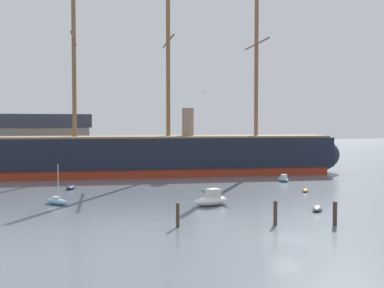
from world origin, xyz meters
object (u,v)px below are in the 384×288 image
at_px(motorboat_alongside_stern, 283,179).
at_px(mooring_piling_nearest, 178,215).
at_px(dinghy_foreground_right, 317,208).
at_px(motorboat_near_centre, 211,200).
at_px(dinghy_distant_centre, 130,170).
at_px(dinghy_alongside_bow, 71,188).
at_px(sailboat_mid_left, 57,201).
at_px(mooring_piling_left_pair, 335,214).
at_px(seagull_in_flight, 204,91).
at_px(mooring_piling_right_pair, 275,213).
at_px(tall_ship, 168,155).
at_px(motorboat_far_right, 287,168).
at_px(dinghy_mid_right, 305,190).

distance_m(motorboat_alongside_stern, mooring_piling_nearest, 40.03).
distance_m(dinghy_foreground_right, motorboat_alongside_stern, 27.62).
distance_m(motorboat_near_centre, dinghy_distant_centre, 44.77).
bearing_deg(mooring_piling_nearest, dinghy_distant_centre, 81.76).
bearing_deg(dinghy_alongside_bow, motorboat_near_centre, -54.53).
height_order(sailboat_mid_left, mooring_piling_left_pair, sailboat_mid_left).
bearing_deg(mooring_piling_nearest, motorboat_near_centre, 52.99).
relative_size(dinghy_alongside_bow, mooring_piling_nearest, 1.15).
relative_size(dinghy_foreground_right, dinghy_alongside_bow, 0.97).
bearing_deg(mooring_piling_nearest, sailboat_mid_left, 119.46).
distance_m(dinghy_distant_centre, seagull_in_flight, 39.23).
height_order(mooring_piling_nearest, seagull_in_flight, seagull_in_flight).
bearing_deg(dinghy_distant_centre, mooring_piling_right_pair, -88.57).
xyz_separation_m(mooring_piling_left_pair, seagull_in_flight, (-4.85, 23.01, 13.19)).
bearing_deg(tall_ship, mooring_piling_right_pair, -94.21).
xyz_separation_m(motorboat_near_centre, seagull_in_flight, (2.22, 8.22, 13.64)).
bearing_deg(motorboat_far_right, motorboat_alongside_stern, -123.10).
distance_m(tall_ship, dinghy_mid_right, 30.57).
bearing_deg(motorboat_near_centre, dinghy_alongside_bow, 125.47).
relative_size(tall_ship, mooring_piling_left_pair, 32.04).
xyz_separation_m(sailboat_mid_left, motorboat_alongside_stern, (38.19, 10.83, 0.01)).
height_order(dinghy_foreground_right, motorboat_far_right, motorboat_far_right).
relative_size(motorboat_near_centre, motorboat_alongside_stern, 1.75).
bearing_deg(dinghy_alongside_bow, mooring_piling_nearest, -77.53).
height_order(dinghy_alongside_bow, motorboat_far_right, motorboat_far_right).
height_order(dinghy_mid_right, dinghy_distant_centre, dinghy_mid_right).
distance_m(sailboat_mid_left, motorboat_far_right, 54.59).
relative_size(motorboat_alongside_stern, motorboat_far_right, 0.68).
xyz_separation_m(dinghy_mid_right, dinghy_distant_centre, (-17.00, 38.72, -0.00)).
relative_size(dinghy_alongside_bow, dinghy_distant_centre, 1.32).
bearing_deg(motorboat_alongside_stern, sailboat_mid_left, -164.17).
xyz_separation_m(motorboat_alongside_stern, mooring_piling_left_pair, (-13.54, -32.78, 0.74)).
distance_m(tall_ship, dinghy_foreground_right, 41.82).
relative_size(dinghy_distant_centre, mooring_piling_left_pair, 0.87).
relative_size(mooring_piling_left_pair, mooring_piling_right_pair, 0.98).
height_order(dinghy_distant_centre, mooring_piling_left_pair, mooring_piling_left_pair).
height_order(motorboat_far_right, mooring_piling_nearest, mooring_piling_nearest).
height_order(dinghy_mid_right, mooring_piling_left_pair, mooring_piling_left_pair).
relative_size(dinghy_mid_right, mooring_piling_left_pair, 0.86).
height_order(dinghy_mid_right, mooring_piling_right_pair, mooring_piling_right_pair).
xyz_separation_m(dinghy_foreground_right, dinghy_mid_right, (7.21, 13.57, -0.07)).
distance_m(motorboat_near_centre, motorboat_alongside_stern, 27.36).
bearing_deg(dinghy_distant_centre, dinghy_foreground_right, -79.39).
bearing_deg(tall_ship, dinghy_mid_right, -66.38).
bearing_deg(mooring_piling_right_pair, seagull_in_flight, 88.45).
bearing_deg(tall_ship, dinghy_foreground_right, -83.18).
xyz_separation_m(motorboat_near_centre, sailboat_mid_left, (-17.58, 7.15, -0.29)).
distance_m(dinghy_mid_right, motorboat_far_right, 30.11).
height_order(motorboat_alongside_stern, dinghy_distant_centre, motorboat_alongside_stern).
relative_size(dinghy_foreground_right, motorboat_far_right, 0.60).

